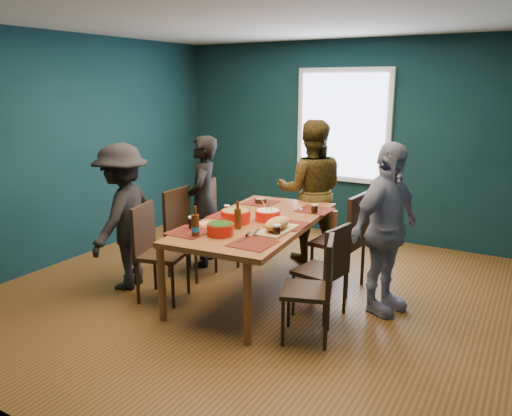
{
  "coord_description": "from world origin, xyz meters",
  "views": [
    {
      "loc": [
        2.42,
        -4.16,
        2.12
      ],
      "look_at": [
        0.02,
        0.02,
        0.91
      ],
      "focal_mm": 35.0,
      "sensor_mm": 36.0,
      "label": 1
    }
  ],
  "objects": [
    {
      "name": "chair_left_near",
      "position": [
        -0.81,
        -0.59,
        0.56
      ],
      "size": [
        0.53,
        0.53,
        0.96
      ],
      "rotation": [
        0.0,
        0.0,
        0.25
      ],
      "color": "black",
      "rests_on": "floor"
    },
    {
      "name": "chair_right_near",
      "position": [
        0.94,
        -0.57,
        0.52
      ],
      "size": [
        0.51,
        0.51,
        0.9
      ],
      "rotation": [
        0.0,
        0.0,
        0.32
      ],
      "color": "black",
      "rests_on": "floor"
    },
    {
      "name": "napkin_b",
      "position": [
        -0.36,
        -0.33,
        0.79
      ],
      "size": [
        0.18,
        0.18,
        0.0
      ],
      "primitive_type": "cube",
      "rotation": [
        0.0,
        0.0,
        -0.44
      ],
      "color": "#F46E66",
      "rests_on": "dining_table"
    },
    {
      "name": "cola_glass_c",
      "position": [
        0.42,
        0.56,
        0.84
      ],
      "size": [
        0.07,
        0.07,
        0.1
      ],
      "color": "black",
      "rests_on": "dining_table"
    },
    {
      "name": "cola_glass_d",
      "position": [
        -0.38,
        0.1,
        0.83
      ],
      "size": [
        0.06,
        0.06,
        0.09
      ],
      "color": "black",
      "rests_on": "dining_table"
    },
    {
      "name": "room",
      "position": [
        0.0,
        0.27,
        1.37
      ],
      "size": [
        5.01,
        5.01,
        2.71
      ],
      "color": "brown",
      "rests_on": "ground"
    },
    {
      "name": "chair_right_mid",
      "position": [
        0.86,
        -0.13,
        0.52
      ],
      "size": [
        0.47,
        0.47,
        0.89
      ],
      "rotation": [
        0.0,
        0.0,
        -0.18
      ],
      "color": "black",
      "rests_on": "floor"
    },
    {
      "name": "cola_glass_b",
      "position": [
        0.44,
        -0.34,
        0.84
      ],
      "size": [
        0.07,
        0.07,
        0.1
      ],
      "color": "black",
      "rests_on": "dining_table"
    },
    {
      "name": "person_near_left",
      "position": [
        -1.27,
        -0.51,
        0.77
      ],
      "size": [
        0.78,
        1.1,
        1.53
      ],
      "primitive_type": "imported",
      "rotation": [
        0.0,
        0.0,
        4.95
      ],
      "color": "black",
      "rests_on": "floor"
    },
    {
      "name": "small_bowl",
      "position": [
        -0.3,
        0.68,
        0.81
      ],
      "size": [
        0.14,
        0.14,
        0.06
      ],
      "color": "black",
      "rests_on": "dining_table"
    },
    {
      "name": "person_far_left",
      "position": [
        -0.96,
        0.46,
        0.77
      ],
      "size": [
        0.57,
        0.66,
        1.54
      ],
      "primitive_type": "imported",
      "rotation": [
        0.0,
        0.0,
        5.14
      ],
      "color": "black",
      "rests_on": "floor"
    },
    {
      "name": "bowl_salad",
      "position": [
        -0.12,
        -0.14,
        0.85
      ],
      "size": [
        0.3,
        0.3,
        0.12
      ],
      "color": "red",
      "rests_on": "dining_table"
    },
    {
      "name": "cola_glass_a",
      "position": [
        -0.35,
        -0.53,
        0.85
      ],
      "size": [
        0.08,
        0.08,
        0.12
      ],
      "color": "black",
      "rests_on": "dining_table"
    },
    {
      "name": "chair_left_far",
      "position": [
        -0.86,
        0.64,
        0.58
      ],
      "size": [
        0.56,
        0.56,
        0.99
      ],
      "rotation": [
        0.0,
        0.0,
        0.31
      ],
      "color": "black",
      "rests_on": "floor"
    },
    {
      "name": "chair_left_mid",
      "position": [
        -0.95,
        0.1,
        0.57
      ],
      "size": [
        0.44,
        0.44,
        0.98
      ],
      "rotation": [
        0.0,
        0.0,
        0.0
      ],
      "color": "black",
      "rests_on": "floor"
    },
    {
      "name": "cutting_board",
      "position": [
        0.38,
        -0.21,
        0.84
      ],
      "size": [
        0.28,
        0.59,
        0.13
      ],
      "rotation": [
        0.0,
        0.0,
        -0.01
      ],
      "color": "tan",
      "rests_on": "dining_table"
    },
    {
      "name": "bowl_dumpling",
      "position": [
        0.12,
        0.08,
        0.84
      ],
      "size": [
        0.26,
        0.26,
        0.24
      ],
      "color": "red",
      "rests_on": "dining_table"
    },
    {
      "name": "bowl_herbs",
      "position": [
        -0.01,
        -0.57,
        0.84
      ],
      "size": [
        0.25,
        0.25,
        0.11
      ],
      "color": "red",
      "rests_on": "dining_table"
    },
    {
      "name": "chair_right_far",
      "position": [
        0.79,
        0.58,
        0.6
      ],
      "size": [
        0.5,
        0.5,
        1.03
      ],
      "rotation": [
        0.0,
        0.0,
        -0.08
      ],
      "color": "black",
      "rests_on": "floor"
    },
    {
      "name": "napkin_c",
      "position": [
        0.33,
        -0.74,
        0.79
      ],
      "size": [
        0.15,
        0.15,
        0.0
      ],
      "primitive_type": "cube",
      "rotation": [
        0.0,
        0.0,
        -0.08
      ],
      "color": "#F46E66",
      "rests_on": "dining_table"
    },
    {
      "name": "person_right",
      "position": [
        1.26,
        0.27,
        0.81
      ],
      "size": [
        0.67,
        1.02,
        1.62
      ],
      "primitive_type": "imported",
      "rotation": [
        0.0,
        0.0,
        1.25
      ],
      "color": "silver",
      "rests_on": "floor"
    },
    {
      "name": "beer_bottle_a",
      "position": [
        -0.18,
        -0.72,
        0.88
      ],
      "size": [
        0.08,
        0.08,
        0.28
      ],
      "color": "#44230C",
      "rests_on": "dining_table"
    },
    {
      "name": "napkin_a",
      "position": [
        0.43,
        0.07,
        0.79
      ],
      "size": [
        0.16,
        0.16,
        0.0
      ],
      "primitive_type": "cube",
      "rotation": [
        0.0,
        0.0,
        0.08
      ],
      "color": "#F46E66",
      "rests_on": "dining_table"
    },
    {
      "name": "dining_table",
      "position": [
        0.03,
        0.02,
        0.71
      ],
      "size": [
        1.21,
        2.14,
        0.78
      ],
      "rotation": [
        0.0,
        0.0,
        0.09
      ],
      "color": "#97532D",
      "rests_on": "floor"
    },
    {
      "name": "beer_bottle_b",
      "position": [
        0.02,
        -0.32,
        0.89
      ],
      "size": [
        0.07,
        0.07,
        0.26
      ],
      "color": "#44230C",
      "rests_on": "dining_table"
    },
    {
      "name": "person_back",
      "position": [
        0.06,
        1.27,
        0.85
      ],
      "size": [
        1.02,
        0.93,
        1.71
      ],
      "primitive_type": "imported",
      "rotation": [
        0.0,
        0.0,
        3.57
      ],
      "color": "black",
      "rests_on": "floor"
    }
  ]
}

